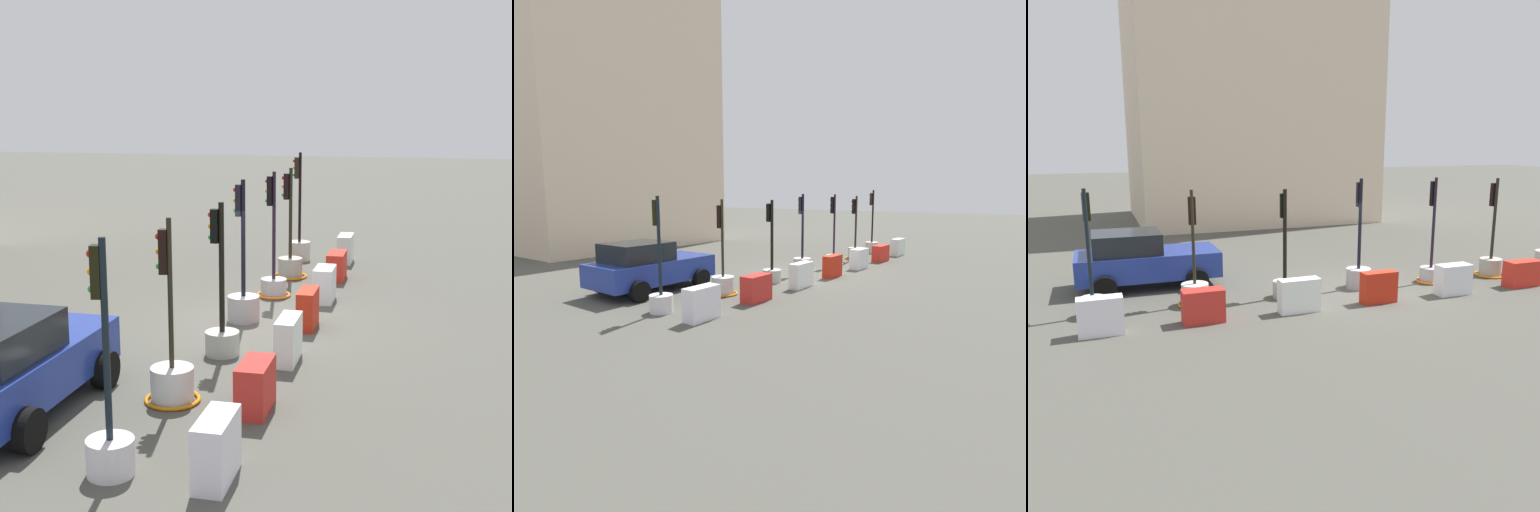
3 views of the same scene
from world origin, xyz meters
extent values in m
plane|color=#4F4E46|center=(0.00, 0.00, 0.00)|extent=(120.00, 120.00, 0.00)
cylinder|color=silver|center=(-7.22, 0.33, 0.24)|extent=(0.64, 0.64, 0.49)
cylinder|color=black|center=(-7.22, 0.33, 1.82)|extent=(0.09, 0.09, 2.66)
cube|color=black|center=(-7.20, 0.43, 2.70)|extent=(0.18, 0.15, 0.68)
sphere|color=red|center=(-7.18, 0.51, 2.92)|extent=(0.10, 0.10, 0.10)
sphere|color=orange|center=(-7.18, 0.51, 2.70)|extent=(0.10, 0.10, 0.10)
sphere|color=green|center=(-7.18, 0.51, 2.47)|extent=(0.10, 0.10, 0.10)
cylinder|color=silver|center=(-4.69, 0.38, 0.29)|extent=(0.71, 0.71, 0.58)
cylinder|color=black|center=(-4.69, 0.38, 1.80)|extent=(0.08, 0.08, 2.45)
cube|color=black|center=(-4.67, 0.49, 2.48)|extent=(0.18, 0.16, 0.72)
sphere|color=red|center=(-4.66, 0.57, 2.72)|extent=(0.11, 0.11, 0.11)
sphere|color=orange|center=(-4.66, 0.57, 2.48)|extent=(0.11, 0.11, 0.11)
sphere|color=green|center=(-4.66, 0.57, 2.24)|extent=(0.11, 0.11, 0.11)
torus|color=orange|center=(-4.69, 0.38, 0.03)|extent=(0.92, 0.92, 0.06)
cylinder|color=#B2B6AB|center=(-2.23, 0.23, 0.23)|extent=(0.67, 0.67, 0.46)
cylinder|color=black|center=(-2.23, 0.23, 1.72)|extent=(0.11, 0.11, 2.51)
cube|color=black|center=(-2.24, 0.36, 2.52)|extent=(0.16, 0.15, 0.65)
sphere|color=red|center=(-2.24, 0.45, 2.74)|extent=(0.10, 0.10, 0.10)
sphere|color=orange|center=(-2.24, 0.45, 2.52)|extent=(0.10, 0.10, 0.10)
sphere|color=green|center=(-2.24, 0.45, 2.31)|extent=(0.10, 0.10, 0.10)
cylinder|color=#B5AEB0|center=(0.13, 0.41, 0.29)|extent=(0.72, 0.72, 0.58)
cylinder|color=black|center=(0.13, 0.41, 1.88)|extent=(0.10, 0.10, 2.61)
cube|color=black|center=(0.13, 0.52, 2.72)|extent=(0.15, 0.13, 0.70)
sphere|color=red|center=(0.13, 0.59, 2.96)|extent=(0.09, 0.09, 0.09)
sphere|color=orange|center=(0.13, 0.59, 2.72)|extent=(0.09, 0.09, 0.09)
sphere|color=green|center=(0.13, 0.59, 2.49)|extent=(0.09, 0.09, 0.09)
cylinder|color=#B4ABAC|center=(2.50, 0.22, 0.23)|extent=(0.66, 0.66, 0.46)
cylinder|color=black|center=(2.50, 0.22, 1.81)|extent=(0.09, 0.09, 2.72)
cube|color=black|center=(2.49, 0.33, 2.69)|extent=(0.16, 0.14, 0.73)
sphere|color=red|center=(2.48, 0.40, 2.93)|extent=(0.09, 0.09, 0.09)
sphere|color=orange|center=(2.48, 0.40, 2.69)|extent=(0.09, 0.09, 0.09)
sphere|color=green|center=(2.48, 0.40, 2.44)|extent=(0.09, 0.09, 0.09)
torus|color=orange|center=(2.50, 0.22, 0.04)|extent=(0.88, 0.88, 0.07)
cylinder|color=#B0AEA0|center=(4.76, 0.22, 0.28)|extent=(0.69, 0.69, 0.55)
cylinder|color=black|center=(4.76, 0.22, 1.83)|extent=(0.10, 0.10, 2.54)
cube|color=black|center=(4.75, 0.34, 2.58)|extent=(0.18, 0.14, 0.72)
sphere|color=red|center=(4.75, 0.43, 2.82)|extent=(0.11, 0.11, 0.11)
sphere|color=orange|center=(4.75, 0.43, 2.58)|extent=(0.11, 0.11, 0.11)
sphere|color=green|center=(4.75, 0.43, 2.34)|extent=(0.11, 0.11, 0.11)
torus|color=orange|center=(4.76, 0.22, 0.03)|extent=(0.96, 0.96, 0.06)
cylinder|color=beige|center=(7.21, 0.39, 0.30)|extent=(0.69, 0.69, 0.60)
cylinder|color=black|center=(7.21, 0.39, 1.99)|extent=(0.09, 0.09, 2.79)
cube|color=black|center=(7.22, 0.50, 2.90)|extent=(0.17, 0.15, 0.65)
sphere|color=red|center=(7.23, 0.59, 3.12)|extent=(0.10, 0.10, 0.10)
sphere|color=orange|center=(7.23, 0.59, 2.90)|extent=(0.10, 0.10, 0.10)
sphere|color=green|center=(7.23, 0.59, 2.69)|extent=(0.10, 0.10, 0.10)
cube|color=white|center=(-7.06, -1.06, 0.43)|extent=(0.99, 0.42, 0.87)
cube|color=red|center=(-4.76, -1.02, 0.40)|extent=(0.99, 0.48, 0.81)
cube|color=white|center=(-2.33, -1.09, 0.43)|extent=(1.05, 0.38, 0.86)
cube|color=red|center=(-0.06, -1.08, 0.42)|extent=(0.96, 0.38, 0.85)
cube|color=silver|center=(2.30, -1.11, 0.43)|extent=(0.98, 0.47, 0.86)
cube|color=red|center=(4.78, -1.09, 0.38)|extent=(1.10, 0.47, 0.77)
cube|color=silver|center=(7.18, -1.06, 0.43)|extent=(1.05, 0.43, 0.87)
cube|color=navy|center=(-5.63, 2.69, 0.69)|extent=(4.07, 1.87, 0.73)
cube|color=black|center=(-6.20, 2.69, 1.36)|extent=(1.91, 1.64, 0.60)
cylinder|color=black|center=(-4.37, 3.66, 0.32)|extent=(0.64, 0.28, 0.64)
cylinder|color=black|center=(-4.38, 1.70, 0.32)|extent=(0.64, 0.28, 0.64)
cylinder|color=black|center=(-6.88, 3.67, 0.32)|extent=(0.64, 0.28, 0.64)
cylinder|color=black|center=(-6.89, 1.72, 0.32)|extent=(0.64, 0.28, 0.64)
cube|color=beige|center=(1.14, 15.66, 8.63)|extent=(12.00, 9.15, 17.26)
camera|label=1|loc=(-15.51, -3.58, 4.68)|focal=52.18mm
camera|label=2|loc=(-14.51, -8.69, 3.20)|focal=29.79mm
camera|label=3|loc=(-7.06, -12.93, 4.27)|focal=37.13mm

